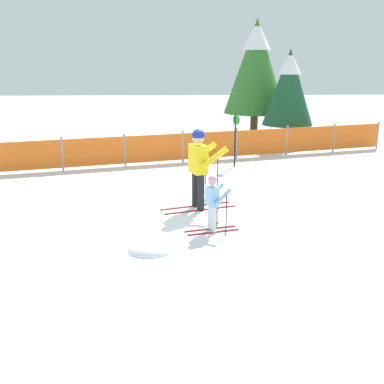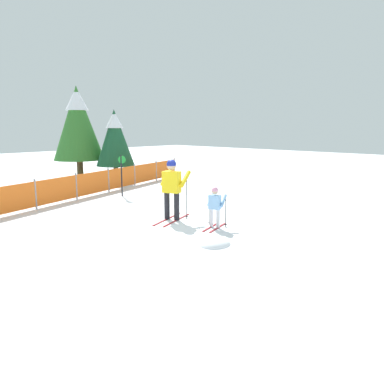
{
  "view_description": "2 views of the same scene",
  "coord_description": "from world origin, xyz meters",
  "px_view_note": "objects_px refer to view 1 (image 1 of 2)",
  "views": [
    {
      "loc": [
        -0.23,
        -9.84,
        3.08
      ],
      "look_at": [
        0.06,
        -1.12,
        0.61
      ],
      "focal_mm": 45.0,
      "sensor_mm": 36.0,
      "label": 1
    },
    {
      "loc": [
        -6.72,
        -7.49,
        2.54
      ],
      "look_at": [
        0.26,
        -0.95,
        0.86
      ],
      "focal_mm": 35.0,
      "sensor_mm": 36.0,
      "label": 2
    }
  ],
  "objects_px": {
    "skier_child": "(213,199)",
    "trail_marker": "(235,135)",
    "conifer_near": "(289,86)",
    "safety_fence": "(210,145)",
    "conifer_far": "(256,65)",
    "skier_adult": "(199,162)"
  },
  "relations": [
    {
      "from": "skier_child",
      "to": "trail_marker",
      "type": "height_order",
      "value": "trail_marker"
    },
    {
      "from": "skier_child",
      "to": "conifer_near",
      "type": "relative_size",
      "value": 0.31
    },
    {
      "from": "safety_fence",
      "to": "conifer_near",
      "type": "height_order",
      "value": "conifer_near"
    },
    {
      "from": "skier_child",
      "to": "conifer_near",
      "type": "xyz_separation_m",
      "value": [
        3.33,
        8.91,
        1.46
      ]
    },
    {
      "from": "conifer_far",
      "to": "conifer_near",
      "type": "xyz_separation_m",
      "value": [
        0.92,
        -1.68,
        -0.69
      ]
    },
    {
      "from": "safety_fence",
      "to": "skier_child",
      "type": "bearing_deg",
      "value": -93.55
    },
    {
      "from": "skier_child",
      "to": "safety_fence",
      "type": "bearing_deg",
      "value": 70.38
    },
    {
      "from": "skier_child",
      "to": "conifer_near",
      "type": "bearing_deg",
      "value": 53.41
    },
    {
      "from": "skier_adult",
      "to": "skier_child",
      "type": "height_order",
      "value": "skier_adult"
    },
    {
      "from": "skier_adult",
      "to": "conifer_far",
      "type": "distance_m",
      "value": 9.74
    },
    {
      "from": "trail_marker",
      "to": "conifer_far",
      "type": "bearing_deg",
      "value": 75.36
    },
    {
      "from": "safety_fence",
      "to": "conifer_far",
      "type": "bearing_deg",
      "value": 65.16
    },
    {
      "from": "skier_child",
      "to": "trail_marker",
      "type": "distance_m",
      "value": 5.42
    },
    {
      "from": "skier_adult",
      "to": "skier_child",
      "type": "relative_size",
      "value": 1.59
    },
    {
      "from": "safety_fence",
      "to": "conifer_far",
      "type": "relative_size",
      "value": 2.65
    },
    {
      "from": "skier_adult",
      "to": "safety_fence",
      "type": "xyz_separation_m",
      "value": [
        0.57,
        4.84,
        -0.53
      ]
    },
    {
      "from": "trail_marker",
      "to": "skier_child",
      "type": "bearing_deg",
      "value": -101.03
    },
    {
      "from": "skier_child",
      "to": "conifer_far",
      "type": "relative_size",
      "value": 0.24
    },
    {
      "from": "safety_fence",
      "to": "conifer_near",
      "type": "distance_m",
      "value": 4.31
    },
    {
      "from": "conifer_near",
      "to": "trail_marker",
      "type": "bearing_deg",
      "value": -122.53
    },
    {
      "from": "skier_child",
      "to": "trail_marker",
      "type": "xyz_separation_m",
      "value": [
        1.03,
        5.31,
        0.32
      ]
    },
    {
      "from": "conifer_far",
      "to": "conifer_near",
      "type": "distance_m",
      "value": 2.04
    }
  ]
}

